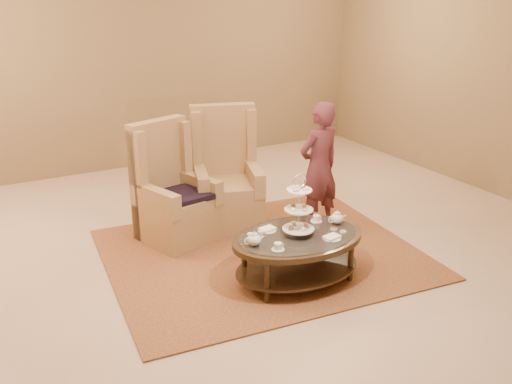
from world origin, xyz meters
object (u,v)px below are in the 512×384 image
person (319,167)px  armchair_left (172,200)px  tea_table (298,244)px  armchair_right (226,186)px

person → armchair_left: bearing=-27.6°
tea_table → armchair_right: 1.66m
tea_table → armchair_left: size_ratio=1.01×
tea_table → armchair_left: (-0.70, 1.55, 0.05)m
tea_table → armchair_left: 1.70m
tea_table → armchair_right: size_ratio=0.96×
tea_table → armchair_left: armchair_left is taller
tea_table → person: person is taller
armchair_left → armchair_right: 0.74m
armchair_right → person: 1.14m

